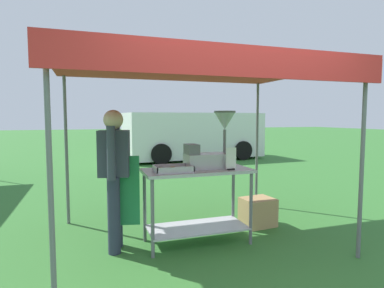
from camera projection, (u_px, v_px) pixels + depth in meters
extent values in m
plane|color=#33702D|center=(139.00, 173.00, 8.81)|extent=(70.00, 70.00, 0.00)
cylinder|color=slate|center=(50.00, 179.00, 2.44)|extent=(0.04, 0.04, 2.10)
cylinder|color=slate|center=(362.00, 162.00, 3.40)|extent=(0.04, 0.04, 2.10)
cylinder|color=slate|center=(66.00, 151.00, 4.52)|extent=(0.04, 0.04, 2.10)
cylinder|color=slate|center=(257.00, 145.00, 5.48)|extent=(0.04, 0.04, 2.10)
cube|color=red|center=(193.00, 67.00, 3.87)|extent=(3.25, 2.40, 0.05)
cube|color=red|center=(237.00, 63.00, 2.75)|extent=(3.25, 0.02, 0.24)
cube|color=#B7B7BC|center=(197.00, 171.00, 3.83)|extent=(1.29, 0.59, 0.04)
cube|color=#B7B7BC|center=(197.00, 227.00, 3.89)|extent=(1.19, 0.54, 0.02)
cylinder|color=slate|center=(153.00, 219.00, 3.45)|extent=(0.04, 0.04, 0.87)
cylinder|color=slate|center=(251.00, 209.00, 3.82)|extent=(0.04, 0.04, 0.87)
cylinder|color=slate|center=(145.00, 207.00, 3.91)|extent=(0.04, 0.04, 0.87)
cylinder|color=slate|center=(233.00, 199.00, 4.28)|extent=(0.04, 0.04, 0.87)
cube|color=#B7B7BC|center=(173.00, 171.00, 3.66)|extent=(0.43, 0.28, 0.01)
cube|color=#B7B7BC|center=(176.00, 170.00, 3.53)|extent=(0.43, 0.01, 0.06)
cube|color=#B7B7BC|center=(170.00, 166.00, 3.78)|extent=(0.43, 0.01, 0.06)
cube|color=#B7B7BC|center=(155.00, 169.00, 3.59)|extent=(0.01, 0.28, 0.06)
cube|color=#B7B7BC|center=(190.00, 167.00, 3.72)|extent=(0.01, 0.28, 0.06)
torus|color=gold|center=(179.00, 169.00, 3.67)|extent=(0.10, 0.10, 0.03)
torus|color=gold|center=(183.00, 169.00, 3.72)|extent=(0.10, 0.10, 0.03)
torus|color=gold|center=(166.00, 170.00, 3.64)|extent=(0.10, 0.10, 0.03)
torus|color=gold|center=(187.00, 169.00, 3.65)|extent=(0.11, 0.11, 0.03)
torus|color=gold|center=(173.00, 168.00, 3.75)|extent=(0.09, 0.09, 0.03)
torus|color=gold|center=(173.00, 169.00, 3.66)|extent=(0.08, 0.08, 0.03)
torus|color=gold|center=(161.00, 169.00, 3.68)|extent=(0.09, 0.09, 0.03)
cube|color=#B7B7BC|center=(208.00, 161.00, 3.90)|extent=(0.56, 0.28, 0.18)
cube|color=slate|center=(192.00, 149.00, 3.82)|extent=(0.14, 0.22, 0.12)
cylinder|color=slate|center=(225.00, 141.00, 3.95)|extent=(0.04, 0.04, 0.29)
cone|color=#B7B7BC|center=(225.00, 121.00, 3.93)|extent=(0.25, 0.25, 0.21)
cylinder|color=slate|center=(225.00, 112.00, 3.92)|extent=(0.26, 0.26, 0.02)
cube|color=black|center=(231.00, 169.00, 3.78)|extent=(0.08, 0.05, 0.02)
cube|color=white|center=(231.00, 158.00, 3.77)|extent=(0.13, 0.01, 0.25)
cylinder|color=#2D3347|center=(116.00, 211.00, 3.76)|extent=(0.14, 0.14, 0.86)
cylinder|color=#2D3347|center=(114.00, 216.00, 3.56)|extent=(0.14, 0.14, 0.86)
cube|color=#383D4C|center=(114.00, 153.00, 3.60)|extent=(0.38, 0.29, 0.52)
cube|color=#237F47|center=(125.00, 191.00, 3.65)|extent=(0.32, 0.09, 0.80)
cylinder|color=#383D4C|center=(117.00, 149.00, 3.82)|extent=(0.11, 0.11, 0.58)
cylinder|color=#383D4C|center=(111.00, 153.00, 3.38)|extent=(0.11, 0.11, 0.58)
sphere|color=#DBB28E|center=(113.00, 120.00, 3.57)|extent=(0.22, 0.22, 0.22)
cube|color=tan|center=(258.00, 212.00, 4.51)|extent=(0.47, 0.41, 0.39)
cube|color=white|center=(194.00, 135.00, 11.79)|extent=(5.06, 2.21, 1.60)
cube|color=#1E2833|center=(239.00, 124.00, 12.48)|extent=(0.20, 1.62, 0.70)
cylinder|color=black|center=(219.00, 146.00, 13.27)|extent=(0.69, 0.28, 0.68)
cylinder|color=black|center=(242.00, 150.00, 11.55)|extent=(0.69, 0.28, 0.68)
cylinder|color=black|center=(147.00, 149.00, 12.13)|extent=(0.69, 0.28, 0.68)
cylinder|color=black|center=(161.00, 154.00, 10.41)|extent=(0.69, 0.28, 0.68)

